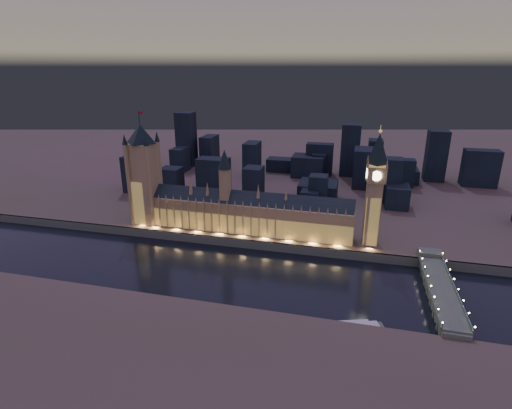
% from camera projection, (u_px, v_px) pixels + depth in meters
% --- Properties ---
extents(ground_plane, '(2000.00, 2000.00, 0.00)m').
position_uv_depth(ground_plane, '(234.00, 269.00, 328.45)').
color(ground_plane, black).
rests_on(ground_plane, ground).
extents(north_bank, '(2000.00, 960.00, 8.00)m').
position_uv_depth(north_bank, '(310.00, 147.00, 803.71)').
color(north_bank, '#424931').
rests_on(north_bank, ground).
extents(embankment_wall, '(2000.00, 2.50, 8.00)m').
position_uv_depth(embankment_wall, '(247.00, 244.00, 364.71)').
color(embankment_wall, '#455153').
rests_on(embankment_wall, ground).
extents(palace_of_westminster, '(202.00, 23.68, 78.00)m').
position_uv_depth(palace_of_westminster, '(245.00, 213.00, 378.13)').
color(palace_of_westminster, '#887C58').
rests_on(palace_of_westminster, north_bank).
extents(victoria_tower, '(31.68, 31.68, 110.19)m').
position_uv_depth(victoria_tower, '(144.00, 169.00, 390.07)').
color(victoria_tower, '#887C58').
rests_on(victoria_tower, north_bank).
extents(elizabeth_tower, '(18.00, 18.00, 104.65)m').
position_uv_depth(elizabeth_tower, '(375.00, 180.00, 338.66)').
color(elizabeth_tower, '#887C58').
rests_on(elizabeth_tower, north_bank).
extents(westminster_bridge, '(18.39, 113.00, 15.90)m').
position_uv_depth(westminster_bridge, '(439.00, 289.00, 287.43)').
color(westminster_bridge, '#455153').
rests_on(westminster_bridge, ground).
extents(river_boat, '(43.44, 23.16, 4.50)m').
position_uv_depth(river_boat, '(352.00, 327.00, 252.69)').
color(river_boat, '#455153').
rests_on(river_boat, ground).
extents(city_backdrop, '(463.67, 215.63, 83.11)m').
position_uv_depth(city_backdrop, '(309.00, 166.00, 537.10)').
color(city_backdrop, black).
rests_on(city_backdrop, north_bank).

